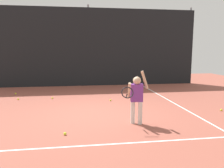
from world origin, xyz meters
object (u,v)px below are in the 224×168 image
at_px(tennis_ball_2, 18,99).
at_px(tennis_ball_6, 138,98).
at_px(tennis_ball_3, 221,110).
at_px(tennis_ball_4, 52,98).
at_px(tennis_ball_1, 65,134).
at_px(tennis_ball_0, 16,94).
at_px(tennis_ball_5, 110,100).
at_px(tennis_player, 136,96).

distance_m(tennis_ball_2, tennis_ball_6, 4.51).
bearing_deg(tennis_ball_3, tennis_ball_4, 154.69).
bearing_deg(tennis_ball_4, tennis_ball_2, -179.62).
bearing_deg(tennis_ball_1, tennis_ball_3, 15.67).
height_order(tennis_ball_0, tennis_ball_1, same).
height_order(tennis_ball_5, tennis_ball_6, same).
bearing_deg(tennis_ball_3, tennis_ball_2, 159.08).
distance_m(tennis_ball_0, tennis_ball_4, 1.99).
height_order(tennis_ball_4, tennis_ball_6, same).
relative_size(tennis_ball_0, tennis_ball_5, 1.00).
height_order(tennis_player, tennis_ball_1, tennis_player).
relative_size(tennis_ball_2, tennis_ball_4, 1.00).
bearing_deg(tennis_player, tennis_ball_2, 145.13).
height_order(tennis_ball_0, tennis_ball_3, same).
bearing_deg(tennis_ball_4, tennis_player, -53.69).
bearing_deg(tennis_ball_2, tennis_ball_4, 0.38).
relative_size(tennis_ball_5, tennis_ball_6, 1.00).
height_order(tennis_ball_1, tennis_ball_6, same).
height_order(tennis_ball_1, tennis_ball_4, same).
bearing_deg(tennis_player, tennis_ball_4, 133.40).
bearing_deg(tennis_ball_0, tennis_ball_1, -64.70).
xyz_separation_m(tennis_ball_1, tennis_ball_4, (-0.71, 3.83, 0.00)).
xyz_separation_m(tennis_ball_1, tennis_ball_5, (1.45, 3.14, 0.00)).
bearing_deg(tennis_ball_3, tennis_player, -164.70).
height_order(tennis_ball_2, tennis_ball_5, same).
xyz_separation_m(tennis_ball_1, tennis_ball_2, (-1.95, 3.82, 0.00)).
relative_size(tennis_ball_1, tennis_ball_6, 1.00).
bearing_deg(tennis_ball_4, tennis_ball_0, 145.37).
xyz_separation_m(tennis_ball_3, tennis_ball_6, (-2.11, 2.00, 0.00)).
bearing_deg(tennis_ball_6, tennis_ball_2, 173.34).
relative_size(tennis_ball_3, tennis_ball_5, 1.00).
bearing_deg(tennis_ball_6, tennis_ball_1, -127.48).
height_order(tennis_ball_0, tennis_ball_2, same).
bearing_deg(tennis_ball_3, tennis_ball_5, 150.01).
height_order(tennis_player, tennis_ball_3, tennis_player).
bearing_deg(tennis_ball_6, tennis_ball_4, 170.68).
bearing_deg(tennis_ball_0, tennis_ball_4, -34.63).
bearing_deg(tennis_ball_4, tennis_ball_6, -9.32).
distance_m(tennis_ball_1, tennis_ball_6, 4.16).
bearing_deg(tennis_ball_0, tennis_ball_5, -25.60).
bearing_deg(tennis_ball_5, tennis_player, -83.93).
bearing_deg(tennis_ball_0, tennis_player, -47.51).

